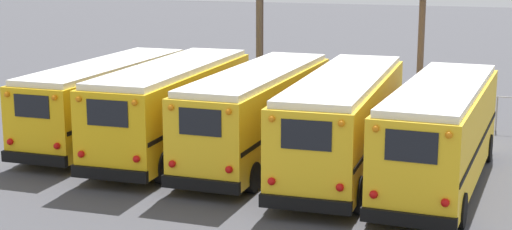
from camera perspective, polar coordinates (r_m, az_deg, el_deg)
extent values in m
plane|color=#424247|center=(27.07, -0.09, -3.43)|extent=(160.00, 160.00, 0.00)
cube|color=yellow|center=(30.23, -10.75, 1.06)|extent=(2.41, 9.62, 2.47)
cube|color=white|center=(30.01, -10.85, 3.56)|extent=(2.22, 9.23, 0.20)
cube|color=black|center=(26.47, -15.83, -3.08)|extent=(2.41, 0.21, 0.36)
cube|color=black|center=(26.11, -16.01, 0.62)|extent=(1.30, 0.04, 0.74)
sphere|color=red|center=(26.85, -17.45, -1.87)|extent=(0.22, 0.22, 0.22)
sphere|color=orange|center=(26.53, -17.66, 1.43)|extent=(0.18, 0.18, 0.18)
sphere|color=red|center=(25.86, -14.28, -2.20)|extent=(0.22, 0.22, 0.22)
sphere|color=orange|center=(25.53, -14.46, 1.22)|extent=(0.18, 0.18, 0.18)
cube|color=black|center=(30.87, -12.66, 0.85)|extent=(0.07, 9.41, 0.14)
cube|color=black|center=(29.70, -8.73, 0.57)|extent=(0.07, 9.41, 0.14)
cylinder|color=black|center=(33.97, -9.39, 0.43)|extent=(0.29, 0.98, 0.98)
cylinder|color=black|center=(33.00, -6.02, 0.18)|extent=(0.29, 0.98, 0.98)
cylinder|color=black|center=(28.16, -16.12, -2.28)|extent=(0.29, 0.98, 0.98)
cylinder|color=black|center=(26.98, -12.29, -2.69)|extent=(0.29, 0.98, 0.98)
cube|color=yellow|center=(28.03, -6.02, 0.60)|extent=(2.62, 9.69, 2.64)
cube|color=white|center=(27.79, -6.09, 3.48)|extent=(2.42, 9.30, 0.20)
cube|color=black|center=(24.05, -10.63, -4.25)|extent=(2.51, 0.24, 0.36)
cube|color=black|center=(23.63, -10.77, 0.13)|extent=(1.35, 0.05, 0.79)
sphere|color=red|center=(24.34, -12.60, -2.80)|extent=(0.22, 0.22, 0.22)
sphere|color=orange|center=(23.98, -12.79, 1.13)|extent=(0.18, 0.18, 0.18)
sphere|color=red|center=(23.48, -8.70, -3.19)|extent=(0.22, 0.22, 0.22)
sphere|color=orange|center=(23.10, -8.83, 0.88)|extent=(0.18, 0.18, 0.18)
cube|color=black|center=(28.59, -8.30, 0.36)|extent=(0.18, 9.46, 0.14)
cube|color=black|center=(27.60, -3.65, 0.05)|extent=(0.18, 9.46, 0.14)
cylinder|color=black|center=(31.88, -5.34, -0.13)|extent=(0.30, 1.08, 1.08)
cylinder|color=black|center=(31.07, -1.42, -0.40)|extent=(0.30, 1.08, 1.08)
cylinder|color=black|center=(25.73, -11.48, -3.26)|extent=(0.30, 1.08, 1.08)
cylinder|color=black|center=(24.71, -6.80, -3.73)|extent=(0.30, 1.08, 1.08)
cube|color=yellow|center=(27.05, 0.18, 0.13)|extent=(2.57, 9.98, 2.62)
cube|color=white|center=(26.80, 0.18, 3.07)|extent=(2.38, 9.57, 0.20)
cube|color=black|center=(22.83, -4.05, -5.07)|extent=(2.43, 0.25, 0.36)
cube|color=black|center=(22.38, -4.10, -0.53)|extent=(1.31, 0.06, 0.79)
sphere|color=red|center=(23.03, -6.12, -3.56)|extent=(0.22, 0.22, 0.22)
sphere|color=orange|center=(22.64, -6.22, 0.53)|extent=(0.18, 0.18, 0.18)
sphere|color=red|center=(22.33, -1.98, -3.99)|extent=(0.22, 0.22, 0.22)
sphere|color=orange|center=(21.93, -2.01, 0.22)|extent=(0.18, 0.18, 0.18)
cube|color=black|center=(27.51, -2.18, -0.10)|extent=(0.21, 9.73, 0.14)
cube|color=black|center=(26.73, 2.61, -0.46)|extent=(0.21, 9.73, 0.14)
cylinder|color=black|center=(31.04, 0.52, -0.54)|extent=(0.30, 0.94, 0.94)
cylinder|color=black|center=(30.40, 4.47, -0.84)|extent=(0.30, 0.94, 0.94)
cylinder|color=black|center=(24.45, -5.17, -4.03)|extent=(0.30, 0.94, 0.94)
cylinder|color=black|center=(23.63, -0.27, -4.55)|extent=(0.30, 0.94, 0.94)
cube|color=yellow|center=(25.62, 6.39, -0.48)|extent=(2.74, 10.45, 2.66)
cube|color=white|center=(25.35, 6.47, 2.68)|extent=(2.53, 10.03, 0.20)
cube|color=black|center=(20.98, 3.59, -6.49)|extent=(2.53, 0.26, 0.36)
cube|color=black|center=(20.49, 3.67, -1.47)|extent=(1.36, 0.06, 0.80)
sphere|color=red|center=(21.03, 1.13, -4.85)|extent=(0.22, 0.22, 0.22)
sphere|color=orange|center=(20.60, 1.15, -0.29)|extent=(0.18, 0.18, 0.18)
sphere|color=red|center=(20.61, 6.12, -5.26)|extent=(0.22, 0.22, 0.22)
sphere|color=orange|center=(20.18, 6.23, -0.62)|extent=(0.18, 0.18, 0.18)
cube|color=black|center=(25.91, 3.67, -0.73)|extent=(0.28, 10.18, 0.14)
cube|color=black|center=(25.46, 9.15, -1.09)|extent=(0.28, 10.18, 0.14)
cylinder|color=black|center=(29.82, 5.58, -1.00)|extent=(0.31, 1.07, 1.06)
cylinder|color=black|center=(29.46, 9.99, -1.28)|extent=(0.31, 1.07, 1.06)
cylinder|color=black|center=(22.50, 1.52, -5.25)|extent=(0.31, 1.07, 1.06)
cylinder|color=black|center=(22.02, 7.36, -5.73)|extent=(0.31, 1.07, 1.06)
cube|color=yellow|center=(24.60, 13.26, -1.32)|extent=(2.91, 9.81, 2.67)
cube|color=white|center=(24.32, 13.42, 1.97)|extent=(2.69, 9.41, 0.20)
cube|color=black|center=(20.28, 10.99, -7.47)|extent=(2.45, 0.33, 0.36)
cube|color=black|center=(19.76, 11.22, -2.27)|extent=(1.32, 0.10, 0.80)
sphere|color=red|center=(20.26, 8.55, -5.74)|extent=(0.22, 0.22, 0.22)
sphere|color=orange|center=(19.81, 8.70, -1.00)|extent=(0.18, 0.18, 0.18)
sphere|color=red|center=(19.96, 13.59, -6.23)|extent=(0.22, 0.22, 0.22)
sphere|color=orange|center=(19.50, 13.84, -1.42)|extent=(0.18, 0.18, 0.18)
cube|color=black|center=(24.84, 10.48, -1.55)|extent=(0.53, 9.49, 0.14)
cube|color=black|center=(24.51, 16.03, -2.00)|extent=(0.53, 9.49, 0.14)
cylinder|color=black|center=(28.45, 12.01, -1.95)|extent=(0.33, 0.97, 0.95)
cylinder|color=black|center=(28.19, 16.48, -2.31)|extent=(0.33, 0.97, 0.95)
cylinder|color=black|center=(21.74, 8.76, -6.15)|extent=(0.33, 0.97, 0.95)
cylinder|color=black|center=(21.39, 14.63, -6.71)|extent=(0.33, 0.97, 0.95)
cylinder|color=brown|center=(36.65, 0.23, 7.11)|extent=(0.29, 0.29, 8.19)
cylinder|color=brown|center=(35.22, 11.88, 4.48)|extent=(0.29, 0.29, 5.52)
cylinder|color=#473323|center=(44.35, 0.33, 5.67)|extent=(0.33, 0.33, 4.67)
cylinder|color=#939399|center=(37.92, -11.17, 1.88)|extent=(0.06, 0.06, 1.40)
cylinder|color=#939399|center=(36.72, -7.68, 1.67)|extent=(0.06, 0.06, 1.40)
cylinder|color=#939399|center=(35.67, -3.97, 1.45)|extent=(0.06, 0.06, 1.40)
cylinder|color=#939399|center=(34.78, -0.06, 1.21)|extent=(0.06, 0.06, 1.40)
cylinder|color=#939399|center=(34.05, 4.04, 0.94)|extent=(0.06, 0.06, 1.40)
cylinder|color=#939399|center=(33.51, 8.30, 0.67)|extent=(0.06, 0.06, 1.40)
cylinder|color=#939399|center=(33.16, 12.67, 0.38)|extent=(0.06, 0.06, 1.40)
cylinder|color=#939399|center=(33.01, 17.10, 0.09)|extent=(0.06, 0.06, 1.40)
cylinder|color=#939399|center=(33.93, 4.06, 2.11)|extent=(20.56, 0.04, 0.04)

